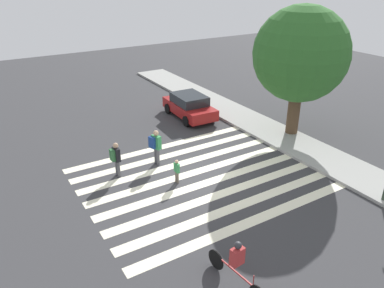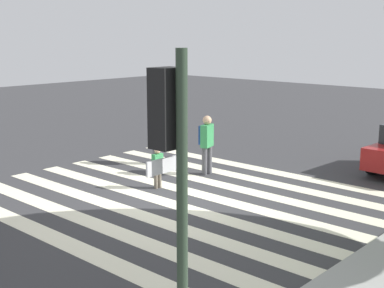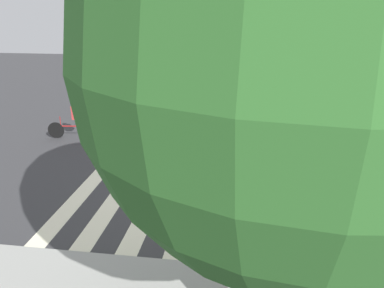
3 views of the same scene
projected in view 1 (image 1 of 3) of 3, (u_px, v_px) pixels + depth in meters
The scene contains 9 objects.
ground_plane at pixel (198, 178), 16.69m from camera, with size 60.00×60.00×0.00m, color #38383A.
sidewalk_curb at pixel (299, 145), 19.59m from camera, with size 36.00×2.50×0.14m.
crosswalk_stripes at pixel (198, 178), 16.68m from camera, with size 7.89×10.00×0.01m.
street_tree at pixel (301, 55), 19.15m from camera, with size 4.94×4.94×6.97m.
pedestrian_adult_blue_shirt at pixel (156, 145), 17.46m from camera, with size 0.52×0.49×1.74m.
pedestrian_adult_yellow_jacket at pixel (177, 170), 16.11m from camera, with size 0.31×0.16×1.10m.
pedestrian_adult_tall_backpack at pixel (116, 157), 16.48m from camera, with size 0.46×0.39×1.63m.
cyclist_mid_street at pixel (237, 263), 10.70m from camera, with size 2.44×0.42×1.61m.
car_parked_silver_sedan at pixel (189, 106), 23.19m from camera, with size 4.10×2.09×1.46m.
Camera 1 is at (12.18, -7.73, 8.52)m, focal length 35.00 mm.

